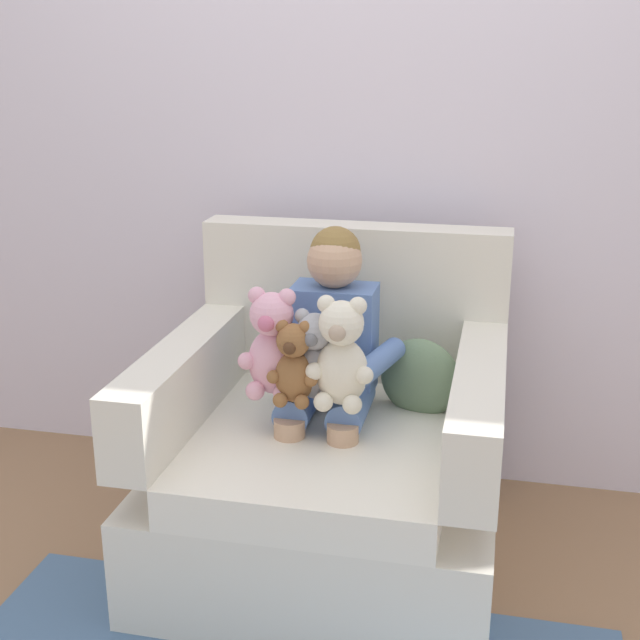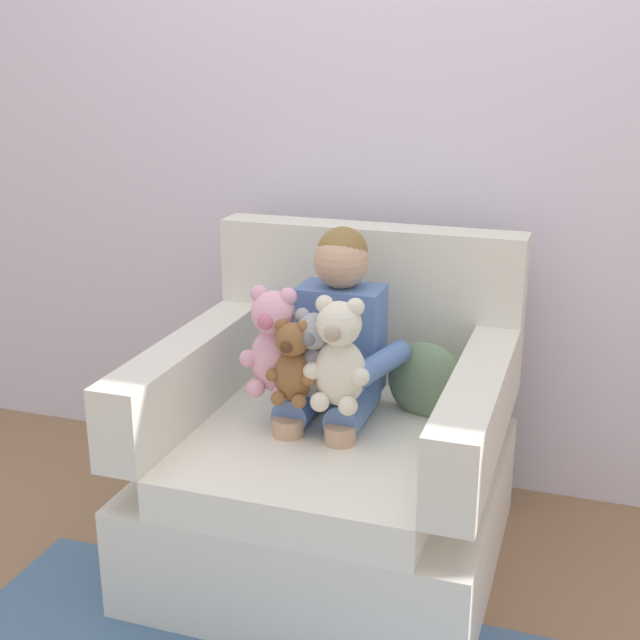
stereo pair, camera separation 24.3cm
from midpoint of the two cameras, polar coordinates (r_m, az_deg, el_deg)
name	(u,v)px [view 1 (the left image)]	position (r m, az deg, el deg)	size (l,w,h in m)	color
ground_plane	(328,557)	(2.83, -2.01, -15.70)	(8.00, 8.00, 0.00)	#936D4C
back_wall	(371,126)	(3.05, 1.09, 12.92)	(6.00, 0.10, 2.60)	silver
armchair	(331,461)	(2.70, -1.86, -9.50)	(1.03, 1.00, 1.00)	silver
seated_child	(330,349)	(2.60, -2.01, -2.03)	(0.45, 0.39, 0.82)	#597AB7
plush_brown	(294,365)	(2.44, -4.63, -3.09)	(0.15, 0.12, 0.25)	brown
plush_grey	(315,358)	(2.46, -3.18, -2.64)	(0.16, 0.13, 0.28)	#9E9EA3
plush_pink	(273,346)	(2.49, -6.00, -1.79)	(0.20, 0.16, 0.33)	#EAA8BC
plush_cream	(341,356)	(2.40, -1.45, -2.47)	(0.20, 0.16, 0.33)	silver
throw_pillow	(420,378)	(2.68, 4.17, -3.97)	(0.26, 0.12, 0.26)	slate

